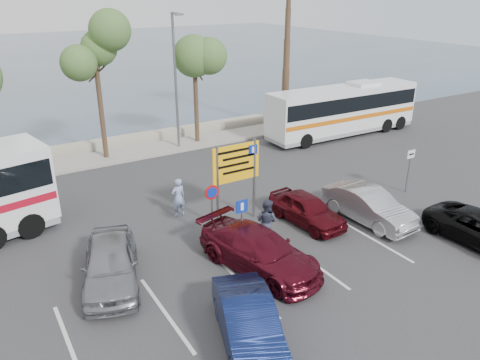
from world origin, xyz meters
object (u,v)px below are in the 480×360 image
car_blue (249,324)px  car_maroon (259,251)px  street_lamp_right (176,75)px  coach_bus_right (343,112)px  pedestrian_far (267,221)px  car_silver_b (368,206)px  direction_sign (236,169)px  pedestrian_near (178,197)px  car_silver_a (110,263)px  car_red (307,209)px

car_blue → car_maroon: bearing=71.4°
street_lamp_right → coach_bus_right: size_ratio=0.71×
pedestrian_far → car_silver_b: bearing=-123.3°
street_lamp_right → car_silver_b: bearing=-77.7°
direction_sign → pedestrian_near: direction_sign is taller
direction_sign → car_silver_b: direction_sign is taller
car_maroon → pedestrian_near: pedestrian_near is taller
car_silver_a → pedestrian_far: bearing=12.9°
car_silver_a → car_silver_b: bearing=11.2°
street_lamp_right → coach_bus_right: (10.79, -3.02, -2.98)m
direction_sign → car_maroon: (-1.20, -3.60, -1.70)m
coach_bus_right → car_silver_b: 12.95m
car_silver_b → pedestrian_far: size_ratio=2.34×
pedestrian_far → car_red: bearing=-103.1°
street_lamp_right → direction_sign: bearing=-100.9°
pedestrian_near → pedestrian_far: 4.46m
street_lamp_right → car_blue: street_lamp_right is taller
direction_sign → car_blue: size_ratio=0.85×
street_lamp_right → direction_sign: street_lamp_right is taller
car_silver_b → pedestrian_near: 8.28m
direction_sign → car_maroon: 4.16m
car_silver_a → pedestrian_far: (6.07, -0.50, 0.17)m
street_lamp_right → car_silver_a: street_lamp_right is taller
car_maroon → pedestrian_far: (1.27, 1.40, 0.21)m
direction_sign → car_maroon: size_ratio=0.72×
car_red → coach_bus_right: bearing=36.7°
direction_sign → pedestrian_far: 2.66m
coach_bus_right → car_red: coach_bus_right is taller
pedestrian_far → coach_bus_right: bearing=-78.0°
direction_sign → pedestrian_far: (0.06, -2.20, -1.49)m
car_blue → car_silver_a: bearing=134.8°
car_red → car_blue: bearing=-145.1°
car_blue → car_red: car_blue is taller
street_lamp_right → coach_bus_right: 11.60m
direction_sign → pedestrian_far: direction_sign is taller
coach_bus_right → car_silver_b: size_ratio=2.57×
car_maroon → pedestrian_far: pedestrian_far is taller
coach_bus_right → car_maroon: bearing=-142.1°
street_lamp_right → direction_sign: (-2.00, -10.32, -2.17)m
car_silver_b → pedestrian_far: (-4.83, 0.73, 0.22)m
pedestrian_near → direction_sign: bearing=132.1°
coach_bus_right → car_silver_a: 20.85m
street_lamp_right → car_red: bearing=-87.6°
car_blue → car_silver_b: bearing=43.1°
car_maroon → pedestrian_far: 1.90m
direction_sign → pedestrian_near: (-1.90, 1.80, -1.55)m
car_blue → pedestrian_near: (1.71, 8.50, 0.18)m
pedestrian_near → pedestrian_far: (1.96, -4.00, 0.06)m
pedestrian_far → street_lamp_right: bearing=-33.5°
direction_sign → pedestrian_near: 3.04m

